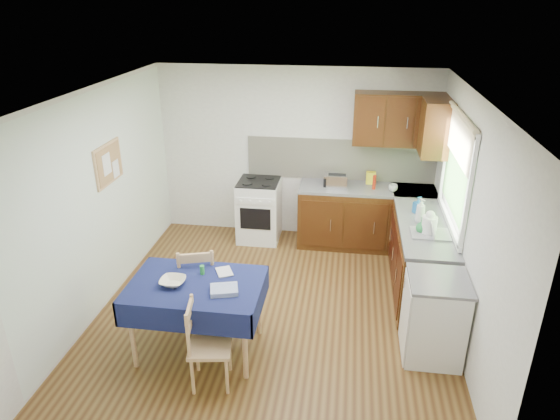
# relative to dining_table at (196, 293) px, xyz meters

# --- Properties ---
(floor) EXTENTS (4.20, 4.20, 0.00)m
(floor) POSITION_rel_dining_table_xyz_m (0.65, 0.81, -0.69)
(floor) COLOR #4C2D14
(floor) RESTS_ON ground
(ceiling) EXTENTS (4.00, 4.20, 0.02)m
(ceiling) POSITION_rel_dining_table_xyz_m (0.65, 0.81, 1.81)
(ceiling) COLOR silver
(ceiling) RESTS_ON wall_back
(wall_back) EXTENTS (4.00, 0.02, 2.50)m
(wall_back) POSITION_rel_dining_table_xyz_m (0.65, 2.91, 0.56)
(wall_back) COLOR silver
(wall_back) RESTS_ON ground
(wall_front) EXTENTS (4.00, 0.02, 2.50)m
(wall_front) POSITION_rel_dining_table_xyz_m (0.65, -1.29, 0.56)
(wall_front) COLOR silver
(wall_front) RESTS_ON ground
(wall_left) EXTENTS (0.02, 4.20, 2.50)m
(wall_left) POSITION_rel_dining_table_xyz_m (-1.35, 0.81, 0.56)
(wall_left) COLOR white
(wall_left) RESTS_ON ground
(wall_right) EXTENTS (0.02, 4.20, 2.50)m
(wall_right) POSITION_rel_dining_table_xyz_m (2.65, 0.81, 0.56)
(wall_right) COLOR silver
(wall_right) RESTS_ON ground
(base_cabinets) EXTENTS (1.90, 2.30, 0.86)m
(base_cabinets) POSITION_rel_dining_table_xyz_m (2.01, 2.07, -0.26)
(base_cabinets) COLOR #341509
(base_cabinets) RESTS_ON ground
(worktop_back) EXTENTS (1.90, 0.60, 0.04)m
(worktop_back) POSITION_rel_dining_table_xyz_m (1.70, 2.61, 0.19)
(worktop_back) COLOR #5F5E63
(worktop_back) RESTS_ON base_cabinets
(worktop_right) EXTENTS (0.60, 1.70, 0.04)m
(worktop_right) POSITION_rel_dining_table_xyz_m (2.35, 1.46, 0.19)
(worktop_right) COLOR #5F5E63
(worktop_right) RESTS_ON base_cabinets
(worktop_corner) EXTENTS (0.60, 0.60, 0.04)m
(worktop_corner) POSITION_rel_dining_table_xyz_m (2.35, 2.61, 0.19)
(worktop_corner) COLOR #5F5E63
(worktop_corner) RESTS_ON base_cabinets
(splashback) EXTENTS (2.70, 0.02, 0.60)m
(splashback) POSITION_rel_dining_table_xyz_m (1.30, 2.90, 0.51)
(splashback) COLOR beige
(splashback) RESTS_ON wall_back
(upper_cabinets) EXTENTS (1.20, 0.85, 0.70)m
(upper_cabinets) POSITION_rel_dining_table_xyz_m (2.18, 2.61, 1.16)
(upper_cabinets) COLOR #341509
(upper_cabinets) RESTS_ON wall_back
(stove) EXTENTS (0.60, 0.61, 0.92)m
(stove) POSITION_rel_dining_table_xyz_m (0.15, 2.61, -0.23)
(stove) COLOR white
(stove) RESTS_ON ground
(window) EXTENTS (0.04, 1.48, 1.26)m
(window) POSITION_rel_dining_table_xyz_m (2.62, 1.51, 0.96)
(window) COLOR #305C26
(window) RESTS_ON wall_right
(fridge) EXTENTS (0.58, 0.60, 0.89)m
(fridge) POSITION_rel_dining_table_xyz_m (2.35, 0.26, -0.25)
(fridge) COLOR white
(fridge) RESTS_ON ground
(corkboard) EXTENTS (0.04, 0.62, 0.47)m
(corkboard) POSITION_rel_dining_table_xyz_m (-1.32, 1.11, 0.91)
(corkboard) COLOR tan
(corkboard) RESTS_ON wall_left
(dining_table) EXTENTS (1.31, 0.89, 0.80)m
(dining_table) POSITION_rel_dining_table_xyz_m (0.00, 0.00, 0.00)
(dining_table) COLOR #101B42
(dining_table) RESTS_ON ground
(chair_far) EXTENTS (0.53, 0.53, 0.96)m
(chair_far) POSITION_rel_dining_table_xyz_m (-0.14, 0.46, -0.18)
(chair_far) COLOR tan
(chair_far) RESTS_ON ground
(chair_near) EXTENTS (0.44, 0.44, 0.88)m
(chair_near) POSITION_rel_dining_table_xyz_m (0.21, -0.45, -0.23)
(chair_near) COLOR tan
(chair_near) RESTS_ON ground
(toaster) EXTENTS (0.29, 0.18, 0.22)m
(toaster) POSITION_rel_dining_table_xyz_m (1.27, 2.53, 0.31)
(toaster) COLOR silver
(toaster) RESTS_ON worktop_back
(sandwich_press) EXTENTS (0.27, 0.24, 0.16)m
(sandwich_press) POSITION_rel_dining_table_xyz_m (1.23, 2.65, 0.29)
(sandwich_press) COLOR black
(sandwich_press) RESTS_ON worktop_back
(sauce_bottle) EXTENTS (0.05, 0.05, 0.20)m
(sauce_bottle) POSITION_rel_dining_table_xyz_m (1.79, 2.56, 0.31)
(sauce_bottle) COLOR red
(sauce_bottle) RESTS_ON worktop_back
(yellow_packet) EXTENTS (0.16, 0.13, 0.18)m
(yellow_packet) POSITION_rel_dining_table_xyz_m (1.75, 2.77, 0.30)
(yellow_packet) COLOR yellow
(yellow_packet) RESTS_ON worktop_back
(dish_rack) EXTENTS (0.43, 0.33, 0.20)m
(dish_rack) POSITION_rel_dining_table_xyz_m (2.38, 1.21, 0.23)
(dish_rack) COLOR gray
(dish_rack) RESTS_ON worktop_right
(kettle) EXTENTS (0.17, 0.17, 0.29)m
(kettle) POSITION_rel_dining_table_xyz_m (2.36, 1.23, 0.34)
(kettle) COLOR white
(kettle) RESTS_ON worktop_right
(cup) EXTENTS (0.16, 0.16, 0.09)m
(cup) POSITION_rel_dining_table_xyz_m (2.05, 2.53, 0.26)
(cup) COLOR silver
(cup) RESTS_ON worktop_back
(soap_bottle_a) EXTENTS (0.16, 0.16, 0.29)m
(soap_bottle_a) POSITION_rel_dining_table_xyz_m (2.30, 1.55, 0.36)
(soap_bottle_a) COLOR white
(soap_bottle_a) RESTS_ON worktop_right
(soap_bottle_b) EXTENTS (0.13, 0.13, 0.21)m
(soap_bottle_b) POSITION_rel_dining_table_xyz_m (2.30, 1.81, 0.31)
(soap_bottle_b) COLOR #1D62AC
(soap_bottle_b) RESTS_ON worktop_right
(soap_bottle_c) EXTENTS (0.19, 0.19, 0.18)m
(soap_bottle_c) POSITION_rel_dining_table_xyz_m (2.29, 1.25, 0.30)
(soap_bottle_c) COLOR #25873F
(soap_bottle_c) RESTS_ON worktop_right
(plate_bowl) EXTENTS (0.25, 0.25, 0.06)m
(plate_bowl) POSITION_rel_dining_table_xyz_m (-0.21, -0.05, 0.14)
(plate_bowl) COLOR beige
(plate_bowl) RESTS_ON dining_table
(book) EXTENTS (0.22, 0.25, 0.02)m
(book) POSITION_rel_dining_table_xyz_m (0.16, 0.21, 0.11)
(book) COLOR white
(book) RESTS_ON dining_table
(spice_jar) EXTENTS (0.05, 0.05, 0.09)m
(spice_jar) POSITION_rel_dining_table_xyz_m (0.02, 0.18, 0.15)
(spice_jar) COLOR green
(spice_jar) RESTS_ON dining_table
(tea_towel) EXTENTS (0.30, 0.27, 0.05)m
(tea_towel) POSITION_rel_dining_table_xyz_m (0.32, -0.11, 0.13)
(tea_towel) COLOR #274390
(tea_towel) RESTS_ON dining_table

